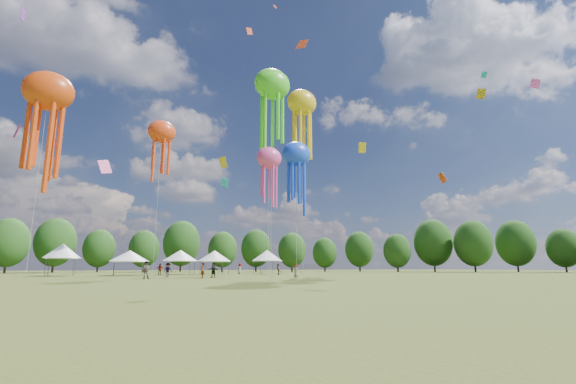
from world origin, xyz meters
name	(u,v)px	position (x,y,z in m)	size (l,w,h in m)	color
ground	(557,308)	(0.00, 0.00, 0.00)	(300.00, 300.00, 0.00)	#384416
spectator_near	(146,270)	(-8.91, 35.46, 0.90)	(0.88, 0.68, 1.80)	gray
spectators_far	(221,270)	(1.49, 45.09, 0.84)	(18.38, 21.88, 1.80)	gray
festival_tents	(178,255)	(-2.40, 56.62, 3.06)	(36.62, 8.71, 4.42)	#47474C
show_kites	(238,120)	(2.34, 41.55, 21.07)	(41.51, 24.29, 32.33)	#E94214
small_kites	(228,64)	(0.44, 40.79, 28.57)	(72.29, 51.06, 42.63)	#E94214
treeline	(165,235)	(-3.87, 62.51, 6.54)	(201.57, 95.24, 13.43)	#38281C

